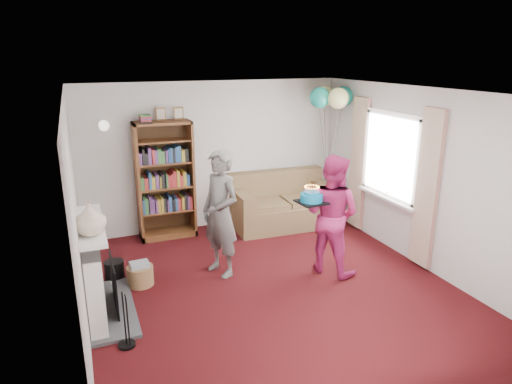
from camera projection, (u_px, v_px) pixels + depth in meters
name	position (u px, v px, depth m)	size (l,w,h in m)	color
ground	(272.00, 287.00, 5.94)	(5.00, 5.00, 0.00)	black
wall_back	(214.00, 155.00, 7.81)	(4.50, 0.02, 2.50)	silver
wall_left	(75.00, 220.00, 4.77)	(0.02, 5.00, 2.50)	silver
wall_right	(420.00, 178.00, 6.38)	(0.02, 5.00, 2.50)	silver
ceiling	(274.00, 91.00, 5.21)	(4.50, 5.00, 0.01)	white
fireplace	(98.00, 273.00, 5.22)	(0.55, 1.80, 1.12)	#3F3F42
window_bay	(390.00, 172.00, 6.90)	(0.14, 2.02, 2.20)	white
wall_sconce	(104.00, 126.00, 6.87)	(0.16, 0.23, 0.16)	gold
bookcase	(165.00, 181.00, 7.39)	(0.90, 0.42, 2.12)	#472B14
sofa	(281.00, 205.00, 8.07)	(1.75, 0.93, 0.93)	olive
wicker_basket	(140.00, 275.00, 5.98)	(0.34, 0.34, 0.32)	#9C7649
person_striped	(220.00, 214.00, 6.10)	(0.63, 0.42, 1.74)	black
person_magenta	(332.00, 214.00, 6.19)	(0.80, 0.63, 1.65)	#B0235E
birthday_cake	(311.00, 198.00, 5.91)	(0.35, 0.35, 0.22)	black
balloons	(331.00, 97.00, 7.65)	(0.79, 0.79, 1.72)	#3F3F3F
mantel_vase	(90.00, 219.00, 4.68)	(0.33, 0.33, 0.34)	beige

